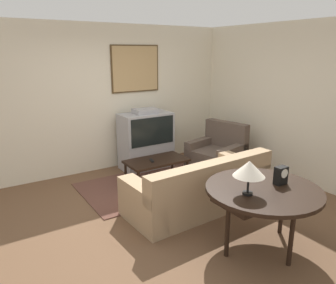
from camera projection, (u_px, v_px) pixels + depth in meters
The scene contains 12 objects.
ground_plane at pixel (161, 210), 4.70m from camera, with size 12.00×12.00×0.00m, color brown.
wall_back at pixel (101, 99), 6.07m from camera, with size 12.00×0.10×2.70m.
wall_right at pixel (289, 102), 5.70m from camera, with size 0.06×12.00×2.70m.
area_rug at pixel (154, 184), 5.64m from camera, with size 2.42×1.47×0.01m.
tv at pixel (146, 140), 6.31m from camera, with size 0.98×0.54×1.17m.
couch at pixel (200, 190), 4.71m from camera, with size 2.15×0.98×0.79m.
armchair at pixel (217, 155), 6.26m from camera, with size 1.00×1.06×0.90m.
coffee_table at pixel (157, 162), 5.63m from camera, with size 1.06×0.57×0.41m.
console_table at pixel (263, 193), 3.66m from camera, with size 1.29×1.29×0.74m.
table_lamp at pixel (249, 169), 3.41m from camera, with size 0.34×0.34×0.38m.
mantel_clock at pixel (281, 175), 3.72m from camera, with size 0.15×0.10×0.21m.
remote at pixel (152, 160), 5.55m from camera, with size 0.09×0.17×0.02m.
Camera 1 is at (-2.21, -3.64, 2.21)m, focal length 35.00 mm.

